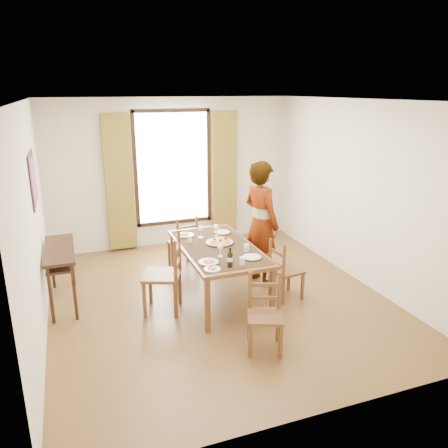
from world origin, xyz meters
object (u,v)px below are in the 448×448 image
object	(u,v)px
dining_table	(218,250)
pasta_platter	(220,240)
man	(261,223)
console_table	(60,256)

from	to	relation	value
dining_table	pasta_platter	world-z (taller)	pasta_platter
pasta_platter	man	bearing A→B (deg)	12.60
console_table	pasta_platter	size ratio (longest dim) A/B	3.00
console_table	pasta_platter	xyz separation A→B (m)	(2.12, -0.44, 0.12)
console_table	man	bearing A→B (deg)	-5.74
man	pasta_platter	bearing A→B (deg)	87.52
dining_table	pasta_platter	xyz separation A→B (m)	(0.06, 0.09, 0.11)
man	pasta_platter	size ratio (longest dim) A/B	4.65
dining_table	pasta_platter	size ratio (longest dim) A/B	4.66
dining_table	man	world-z (taller)	man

